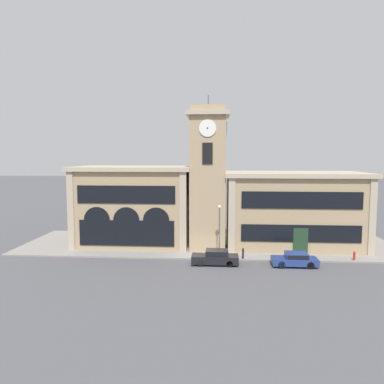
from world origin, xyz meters
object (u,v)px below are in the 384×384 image
at_px(parked_car_near, 216,257).
at_px(parked_car_mid, 295,259).
at_px(street_lamp, 219,223).
at_px(bollard, 243,253).
at_px(fire_hydrant, 354,256).

xyz_separation_m(parked_car_near, parked_car_mid, (7.42, -0.00, -0.05)).
height_order(parked_car_mid, street_lamp, street_lamp).
height_order(bollard, fire_hydrant, bollard).
bearing_deg(bollard, fire_hydrant, 1.24).
xyz_separation_m(parked_car_near, street_lamp, (0.34, 2.03, 2.92)).
relative_size(parked_car_mid, street_lamp, 0.79).
height_order(parked_car_near, bollard, parked_car_near).
distance_m(street_lamp, bollard, 3.81).
distance_m(street_lamp, fire_hydrant, 13.51).
bearing_deg(bollard, parked_car_near, -147.12).
xyz_separation_m(parked_car_mid, fire_hydrant, (6.07, 1.98, -0.11)).
distance_m(parked_car_near, street_lamp, 3.58).
bearing_deg(parked_car_mid, street_lamp, -15.95).
relative_size(parked_car_near, fire_hydrant, 5.08).
xyz_separation_m(parked_car_near, fire_hydrant, (13.50, 1.98, -0.16)).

